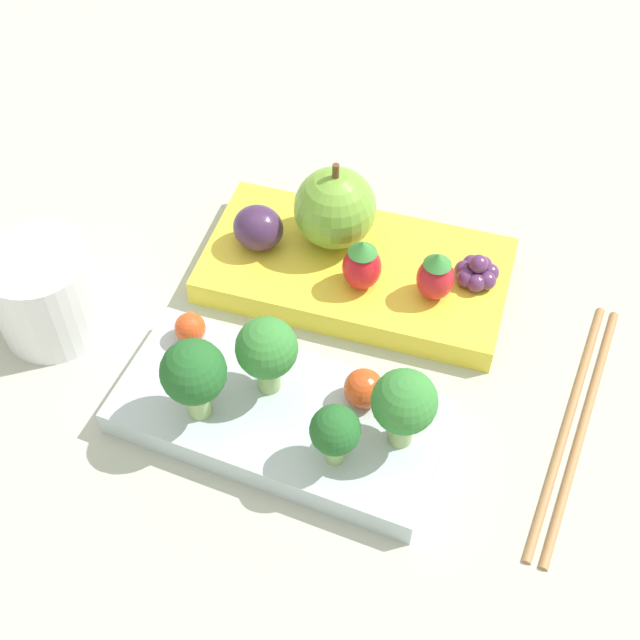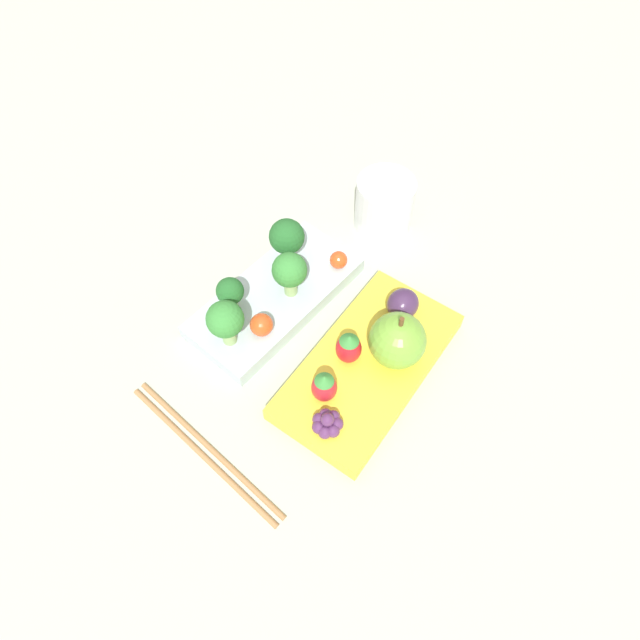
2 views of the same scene
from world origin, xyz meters
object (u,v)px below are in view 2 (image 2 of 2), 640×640
(bento_box_savoury, at_px, (276,297))
(cherry_tomato_0, at_px, (339,260))
(strawberry_0, at_px, (352,344))
(drinking_cup, at_px, (384,204))
(bento_box_fruit, at_px, (368,366))
(broccoli_floret_2, at_px, (287,238))
(broccoli_floret_1, at_px, (230,292))
(chopsticks_pair, at_px, (205,450))
(plum, at_px, (403,304))
(broccoli_floret_3, at_px, (225,320))
(strawberry_1, at_px, (324,386))
(broccoli_floret_0, at_px, (290,271))
(cherry_tomato_1, at_px, (261,325))
(apple, at_px, (397,340))
(grape_cluster, at_px, (327,423))

(bento_box_savoury, height_order, cherry_tomato_0, cherry_tomato_0)
(strawberry_0, height_order, drinking_cup, drinking_cup)
(bento_box_fruit, relative_size, broccoli_floret_2, 3.68)
(bento_box_savoury, xyz_separation_m, broccoli_floret_1, (-0.05, 0.02, 0.04))
(broccoli_floret_2, bearing_deg, chopsticks_pair, -157.84)
(strawberry_0, distance_m, plum, 0.08)
(broccoli_floret_3, relative_size, strawberry_1, 1.50)
(broccoli_floret_2, height_order, chopsticks_pair, broccoli_floret_2)
(strawberry_0, relative_size, drinking_cup, 0.58)
(chopsticks_pair, bearing_deg, plum, -12.58)
(cherry_tomato_0, relative_size, plum, 0.57)
(plum, xyz_separation_m, chopsticks_pair, (-0.25, 0.06, -0.03))
(strawberry_0, bearing_deg, broccoli_floret_2, 69.12)
(broccoli_floret_0, distance_m, drinking_cup, 0.17)
(broccoli_floret_3, relative_size, drinking_cup, 0.84)
(bento_box_fruit, distance_m, strawberry_0, 0.04)
(strawberry_0, relative_size, strawberry_1, 1.04)
(broccoli_floret_3, relative_size, cherry_tomato_1, 2.37)
(apple, distance_m, strawberry_1, 0.09)
(apple, relative_size, strawberry_0, 1.67)
(cherry_tomato_1, bearing_deg, plum, -40.45)
(bento_box_fruit, xyz_separation_m, chopsticks_pair, (-0.18, 0.07, -0.01))
(broccoli_floret_1, height_order, grape_cluster, broccoli_floret_1)
(strawberry_0, xyz_separation_m, chopsticks_pair, (-0.17, 0.05, -0.04))
(broccoli_floret_2, xyz_separation_m, strawberry_1, (-0.11, -0.15, -0.02))
(bento_box_savoury, relative_size, plum, 5.68)
(bento_box_fruit, xyz_separation_m, plum, (0.07, 0.01, 0.03))
(broccoli_floret_3, height_order, chopsticks_pair, broccoli_floret_3)
(bento_box_fruit, xyz_separation_m, broccoli_floret_2, (0.05, 0.16, 0.05))
(bento_box_fruit, xyz_separation_m, cherry_tomato_0, (0.08, 0.11, 0.02))
(broccoli_floret_1, relative_size, cherry_tomato_0, 2.22)
(cherry_tomato_1, bearing_deg, strawberry_0, -66.47)
(broccoli_floret_1, height_order, broccoli_floret_3, broccoli_floret_3)
(cherry_tomato_0, distance_m, strawberry_1, 0.17)
(bento_box_fruit, relative_size, broccoli_floret_1, 4.90)
(drinking_cup, bearing_deg, grape_cluster, -153.46)
(bento_box_fruit, bearing_deg, plum, 8.39)
(broccoli_floret_0, height_order, strawberry_0, broccoli_floret_0)
(strawberry_1, bearing_deg, strawberry_0, 9.90)
(broccoli_floret_1, distance_m, chopsticks_pair, 0.17)
(broccoli_floret_1, relative_size, strawberry_1, 1.16)
(broccoli_floret_1, bearing_deg, cherry_tomato_1, -91.82)
(bento_box_fruit, bearing_deg, cherry_tomato_0, 53.68)
(strawberry_1, bearing_deg, cherry_tomato_0, 34.75)
(bento_box_savoury, height_order, bento_box_fruit, same)
(drinking_cup, bearing_deg, plum, -135.53)
(apple, bearing_deg, plum, 28.81)
(apple, bearing_deg, drinking_cup, 40.34)
(broccoli_floret_1, xyz_separation_m, cherry_tomato_0, (0.12, -0.05, -0.02))
(apple, bearing_deg, grape_cluster, 179.05)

